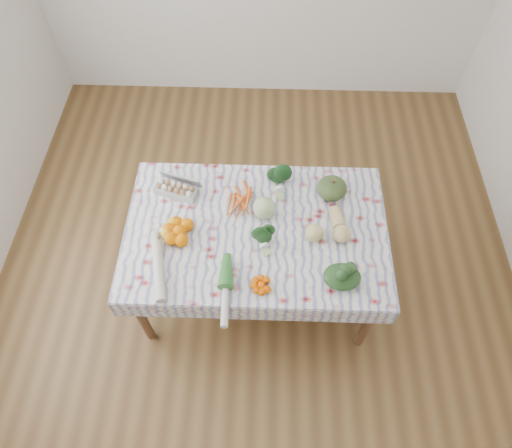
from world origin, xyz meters
The scene contains 16 objects.
ground centered at (0.00, 0.00, 0.00)m, with size 4.50×4.50×0.00m, color brown.
dining_table centered at (0.00, 0.00, 0.68)m, with size 1.60×1.00×0.75m.
tablecloth centered at (0.00, 0.00, 0.76)m, with size 1.66×1.06×0.01m, color white.
egg_carton centered at (-0.54, 0.27, 0.80)m, with size 0.28×0.11×0.08m, color #A9AAA5.
carrot_bunch centered at (-0.12, 0.20, 0.78)m, with size 0.23×0.21×0.04m, color #D75C1E.
kale_bunch centered at (0.14, 0.34, 0.83)m, with size 0.17×0.15×0.15m, color #123614.
kabocha_squash centered at (0.49, 0.29, 0.83)m, with size 0.20×0.20×0.13m, color #3A4E24.
cabbage centered at (0.05, 0.11, 0.83)m, with size 0.14×0.14×0.14m, color #ADC37F.
butternut_squash centered at (0.52, 0.02, 0.82)m, with size 0.11×0.24×0.11m, color tan.
orange_cluster centered at (-0.47, -0.06, 0.81)m, with size 0.27×0.27×0.09m, color orange.
broccoli centered at (0.04, -0.10, 0.81)m, with size 0.14×0.14×0.10m, color #184118.
mandarin_cluster centered at (0.04, -0.40, 0.78)m, with size 0.15×0.15×0.05m, color #F35E00.
grapefruit centered at (0.36, -0.05, 0.82)m, with size 0.11×0.11×0.11m, color #D3C974.
spinach_bag centered at (0.51, -0.34, 0.81)m, with size 0.22×0.18×0.10m, color #193315.
daikon centered at (-0.56, -0.33, 0.79)m, with size 0.06×0.06×0.42m, color beige.
leek centered at (-0.16, -0.45, 0.79)m, with size 0.05×0.05×0.43m, color beige.
Camera 1 is at (0.05, -1.57, 3.17)m, focal length 32.00 mm.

